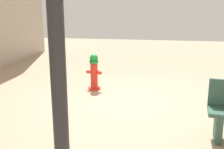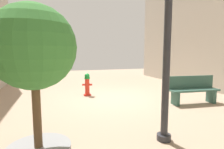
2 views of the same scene
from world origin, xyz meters
name	(u,v)px [view 1 (image 1 of 2)]	position (x,y,z in m)	size (l,w,h in m)	color
ground_plane	(123,102)	(0.00, 0.00, 0.00)	(23.40, 23.40, 0.00)	tan
fire_hydrant	(94,72)	(0.86, -0.79, 0.46)	(0.41, 0.38, 0.92)	red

